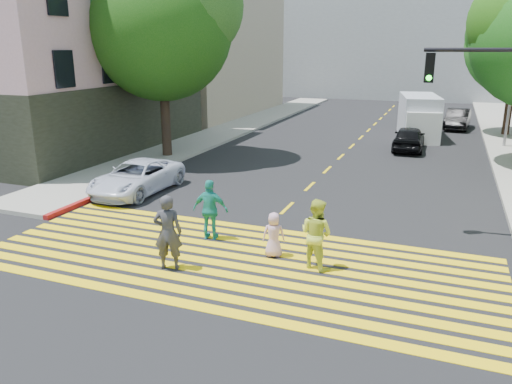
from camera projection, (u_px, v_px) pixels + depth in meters
The scene contains 19 objects.
ground at pixel (211, 281), 11.90m from camera, with size 120.00×120.00×0.00m, color black.
sidewalk_left at pixel (240, 126), 34.52m from camera, with size 3.00×40.00×0.15m, color gray.
curb_red at pixel (120, 187), 19.64m from camera, with size 0.20×8.00×0.16m, color maroon.
crosswalk at pixel (232, 260), 13.04m from camera, with size 13.40×5.30×0.01m.
lane_line at pixel (365, 134), 32.06m from camera, with size 0.12×34.40×0.01m.
building_left_pink at pixel (40, 62), 26.89m from camera, with size 12.10×14.10×11.00m.
building_left_tan at pixel (184, 52), 41.11m from camera, with size 12.00×16.00×10.00m, color tan.
backdrop_block at pixel (407, 41), 53.22m from camera, with size 30.00×8.00×12.00m, color gray.
tree_left at pixel (163, 20), 23.32m from camera, with size 8.02×7.69×9.74m.
pedestrian_man at pixel (168, 232), 12.33m from camera, with size 0.70×0.46×1.93m, color #333339.
pedestrian_woman at pixel (316, 234), 12.41m from camera, with size 0.88×0.68×1.80m, color #C2D03E.
pedestrian_child at pixel (274, 235), 13.15m from camera, with size 0.59×0.39×1.22m, color #C899B5.
pedestrian_extra at pixel (210, 210), 14.30m from camera, with size 1.03×0.43×1.76m, color teal.
white_sedan at pixel (137, 177), 18.97m from camera, with size 2.01×4.35×1.21m, color silver.
dark_car_near at pixel (409, 138), 26.76m from camera, with size 1.56×3.88×1.32m, color black.
silver_car at pixel (428, 115), 36.00m from camera, with size 1.72×4.22×1.23m, color #9AAAB9.
dark_car_parked at pixel (458, 119), 33.82m from camera, with size 1.43×4.10×1.35m, color black.
white_van at pixel (419, 118), 30.34m from camera, with size 2.89×5.67×2.55m.
street_lamp at pixel (512, 61), 26.16m from camera, with size 1.83×0.51×8.13m.
Camera 1 is at (4.90, -9.72, 5.38)m, focal length 35.00 mm.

